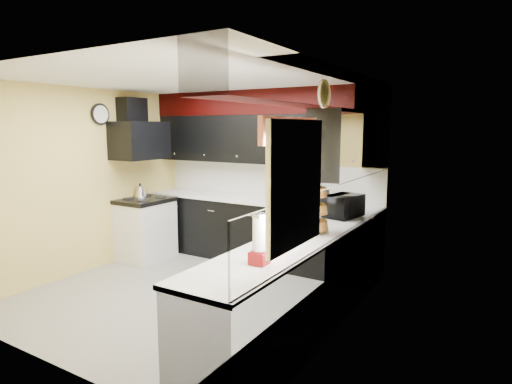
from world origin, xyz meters
TOP-DOWN VIEW (x-y plane):
  - ground at (0.00, 0.00)m, footprint 3.60×3.60m
  - wall_back at (0.00, 1.80)m, footprint 3.60×0.06m
  - wall_right at (1.80, 0.00)m, footprint 0.06×3.60m
  - wall_left at (-1.80, 0.00)m, footprint 0.06×3.60m
  - ceiling at (0.00, 0.00)m, footprint 3.60×3.60m
  - cab_back at (0.00, 1.50)m, footprint 3.60×0.60m
  - cab_right at (1.50, -0.30)m, footprint 0.60×3.00m
  - counter_back at (0.00, 1.50)m, footprint 3.62×0.64m
  - counter_right at (1.50, -0.30)m, footprint 0.64×3.02m
  - splash_back at (0.00, 1.79)m, footprint 3.60×0.02m
  - splash_right at (1.79, 0.00)m, footprint 0.02×3.60m
  - upper_back at (-0.50, 1.62)m, footprint 2.60×0.35m
  - upper_right at (1.62, 0.90)m, footprint 0.35×1.80m
  - soffit_back at (0.00, 1.62)m, footprint 3.60×0.36m
  - soffit_right at (1.62, -0.18)m, footprint 0.36×3.24m
  - stove at (-1.50, 0.75)m, footprint 0.60×0.75m
  - cooktop at (-1.50, 0.75)m, footprint 0.62×0.77m
  - hood at (-1.55, 0.75)m, footprint 0.50×0.78m
  - hood_duct at (-1.68, 0.75)m, footprint 0.24×0.40m
  - window at (1.79, -0.90)m, footprint 0.03×0.86m
  - valance at (1.73, -0.90)m, footprint 0.04×0.88m
  - pan_top at (0.82, 1.55)m, footprint 0.03×0.22m
  - pan_mid at (0.82, 1.42)m, footprint 0.03×0.28m
  - pan_low at (0.82, 1.68)m, footprint 0.03×0.24m
  - cut_board at (0.83, 1.30)m, footprint 0.03×0.26m
  - baskets at (1.52, 0.05)m, footprint 0.27×0.27m
  - clock at (-1.77, 0.25)m, footprint 0.03×0.30m
  - deco_plate at (1.77, -0.35)m, footprint 0.03×0.24m
  - toaster_oven at (0.59, 1.53)m, footprint 0.59×0.53m
  - microwave at (1.52, 0.91)m, footprint 0.40×0.52m
  - utensil_crock at (0.75, 1.54)m, footprint 0.18×0.18m
  - knife_block at (1.07, 1.48)m, footprint 0.09×0.13m
  - kettle at (-1.68, 0.85)m, footprint 0.21×0.21m
  - dispenser_a at (1.49, -0.69)m, footprint 0.19×0.19m
  - dispenser_b at (1.57, -1.07)m, footprint 0.14×0.14m

SIDE VIEW (x-z plane):
  - ground at x=0.00m, z-range 0.00..0.00m
  - stove at x=-1.50m, z-range 0.00..0.86m
  - cab_back at x=0.00m, z-range 0.00..0.90m
  - cab_right at x=1.50m, z-range 0.00..0.90m
  - cooktop at x=-1.50m, z-range 0.86..0.92m
  - counter_back at x=0.00m, z-range 0.90..0.94m
  - counter_right at x=1.50m, z-range 0.90..0.94m
  - kettle at x=-1.68m, z-range 0.92..1.08m
  - utensil_crock at x=0.75m, z-range 0.94..1.10m
  - knife_block at x=1.07m, z-range 0.94..1.14m
  - microwave at x=1.52m, z-range 0.94..1.20m
  - toaster_oven at x=0.59m, z-range 0.94..1.24m
  - dispenser_b at x=1.57m, z-range 0.94..1.30m
  - dispenser_a at x=1.49m, z-range 0.94..1.34m
  - baskets at x=1.52m, z-range 0.93..1.43m
  - splash_back at x=0.00m, z-range 0.94..1.44m
  - splash_right at x=1.79m, z-range 0.94..1.44m
  - wall_back at x=0.00m, z-range 0.00..2.50m
  - wall_right at x=1.80m, z-range 0.00..2.50m
  - wall_left at x=-1.80m, z-range 0.00..2.50m
  - window at x=1.79m, z-range 1.07..2.03m
  - pan_low at x=0.82m, z-range 1.51..1.93m
  - pan_mid at x=0.82m, z-range 1.52..1.98m
  - hood at x=-1.55m, z-range 1.50..2.06m
  - upper_back at x=-0.50m, z-range 1.45..2.15m
  - upper_right at x=1.62m, z-range 1.45..2.15m
  - cut_board at x=0.83m, z-range 1.62..1.98m
  - valance at x=1.73m, z-range 1.85..2.05m
  - pan_top at x=0.82m, z-range 1.80..2.20m
  - clock at x=-1.77m, z-range 2.00..2.30m
  - hood_duct at x=-1.68m, z-range 2.00..2.40m
  - deco_plate at x=1.77m, z-range 2.13..2.37m
  - soffit_back at x=0.00m, z-range 2.15..2.50m
  - soffit_right at x=1.62m, z-range 2.15..2.50m
  - ceiling at x=0.00m, z-range 2.47..2.53m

